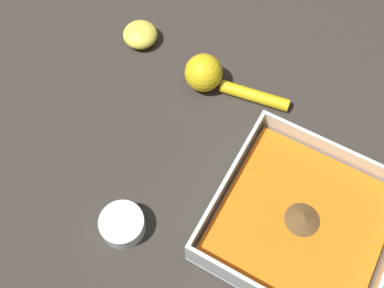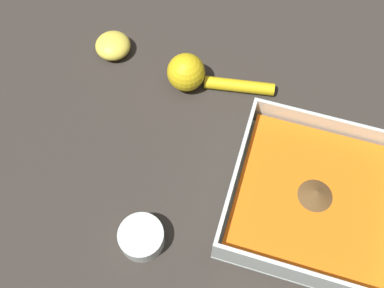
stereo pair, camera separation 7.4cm
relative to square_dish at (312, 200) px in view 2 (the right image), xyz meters
name	(u,v)px [view 2 (the right image)]	position (x,y,z in m)	size (l,w,h in m)	color
ground_plane	(294,196)	(-0.01, -0.03, -0.02)	(4.00, 4.00, 0.00)	#332D28
square_dish	(312,200)	(0.00, 0.00, 0.00)	(0.26, 0.26, 0.07)	silver
spice_bowl	(142,237)	(0.13, -0.24, -0.01)	(0.07, 0.07, 0.03)	silver
lemon_squeezer	(195,75)	(-0.17, -0.25, 0.01)	(0.07, 0.20, 0.07)	yellow
lemon_half	(113,46)	(-0.20, -0.42, 0.00)	(0.07, 0.07, 0.04)	#EFDB4C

